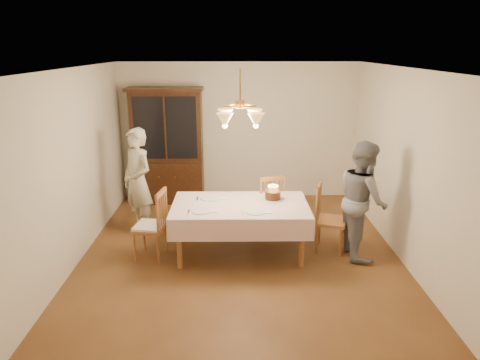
{
  "coord_description": "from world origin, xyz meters",
  "views": [
    {
      "loc": [
        -0.07,
        -5.6,
        2.87
      ],
      "look_at": [
        0.0,
        0.2,
        1.05
      ],
      "focal_mm": 32.0,
      "sensor_mm": 36.0,
      "label": 1
    }
  ],
  "objects_px": {
    "chair_far_side": "(267,207)",
    "elderly_woman": "(138,182)",
    "dining_table": "(240,209)",
    "china_hutch": "(168,148)",
    "birthday_cake": "(273,196)"
  },
  "relations": [
    {
      "from": "china_hutch",
      "to": "elderly_woman",
      "type": "xyz_separation_m",
      "value": [
        -0.26,
        -1.47,
        -0.2
      ]
    },
    {
      "from": "dining_table",
      "to": "china_hutch",
      "type": "bearing_deg",
      "value": 120.61
    },
    {
      "from": "dining_table",
      "to": "china_hutch",
      "type": "distance_m",
      "value": 2.64
    },
    {
      "from": "chair_far_side",
      "to": "china_hutch",
      "type": "bearing_deg",
      "value": 138.54
    },
    {
      "from": "china_hutch",
      "to": "chair_far_side",
      "type": "bearing_deg",
      "value": -41.46
    },
    {
      "from": "elderly_woman",
      "to": "birthday_cake",
      "type": "distance_m",
      "value": 2.15
    },
    {
      "from": "birthday_cake",
      "to": "chair_far_side",
      "type": "bearing_deg",
      "value": 93.43
    },
    {
      "from": "dining_table",
      "to": "chair_far_side",
      "type": "xyz_separation_m",
      "value": [
        0.44,
        0.69,
        -0.24
      ]
    },
    {
      "from": "chair_far_side",
      "to": "birthday_cake",
      "type": "xyz_separation_m",
      "value": [
        0.03,
        -0.51,
        0.38
      ]
    },
    {
      "from": "chair_far_side",
      "to": "elderly_woman",
      "type": "height_order",
      "value": "elderly_woman"
    },
    {
      "from": "china_hutch",
      "to": "elderly_woman",
      "type": "distance_m",
      "value": 1.5
    },
    {
      "from": "chair_far_side",
      "to": "elderly_woman",
      "type": "bearing_deg",
      "value": 177.15
    },
    {
      "from": "china_hutch",
      "to": "elderly_woman",
      "type": "bearing_deg",
      "value": -99.99
    },
    {
      "from": "dining_table",
      "to": "china_hutch",
      "type": "height_order",
      "value": "china_hutch"
    },
    {
      "from": "china_hutch",
      "to": "birthday_cake",
      "type": "distance_m",
      "value": 2.76
    }
  ]
}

